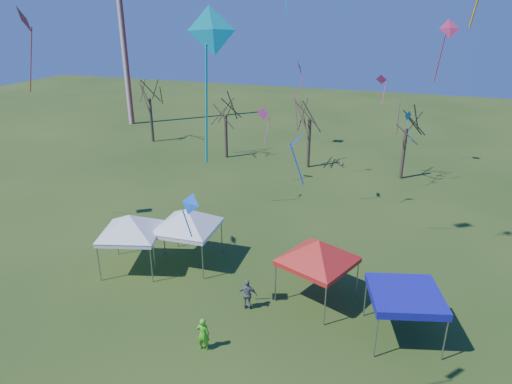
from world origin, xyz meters
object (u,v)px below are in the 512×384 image
radio_mast (121,21)px  tent_white_mid (187,213)px  tree_1 (225,99)px  tent_red (319,244)px  tree_2 (311,100)px  tent_white_west (129,219)px  tent_blue (405,296)px  person_grey (248,294)px  tree_3 (409,109)px  person_green (203,334)px  tree_0 (148,83)px

radio_mast → tent_white_mid: (23.12, -28.93, -9.33)m
tree_1 → tent_red: tree_1 is taller
tree_1 → tree_2: 8.42m
radio_mast → tent_white_west: 37.93m
tent_blue → person_grey: size_ratio=2.30×
tree_2 → tent_blue: bearing=-66.8°
tree_1 → radio_mast: bearing=151.5°
tree_2 → tree_3: 8.41m
tree_1 → tent_white_west: (3.18, -21.20, -2.70)m
tree_3 → person_green: (-6.95, -25.43, -5.28)m
tent_red → radio_mast: bearing=135.7°
tree_0 → tent_white_mid: (15.97, -22.32, -3.32)m
tree_3 → tent_blue: (1.08, -21.75, -3.89)m
tent_white_west → radio_mast: bearing=123.8°
tree_0 → person_grey: tree_0 is taller
tree_2 → person_green: size_ratio=5.15×
tent_blue → tree_0: bearing=138.1°
tree_2 → tent_white_west: tree_2 is taller
tent_red → person_grey: tent_red is taller
tree_3 → person_grey: 23.51m
person_green → tent_white_mid: bearing=-67.2°
tent_white_west → tent_blue: (14.70, -1.16, -0.91)m
tent_red → tent_white_mid: bearing=171.1°
tent_red → tree_3: bearing=81.2°
tree_2 → tent_blue: tree_2 is taller
tent_white_west → tent_white_mid: 3.15m
radio_mast → tree_2: bearing=-20.6°
tree_3 → tree_0: bearing=172.9°
person_green → tree_2: bearing=-95.6°
tree_1 → tent_blue: tree_1 is taller
tree_0 → tent_blue: bearing=-41.9°
tree_1 → person_green: 28.28m
tree_3 → tent_white_west: bearing=-123.5°
radio_mast → person_grey: bearing=-49.0°
tree_3 → tent_white_west: (-13.62, -20.59, -2.99)m
person_green → tree_3: bearing=-114.1°
tent_red → person_grey: (-3.01, -1.88, -2.35)m
tree_2 → tent_red: 21.42m
tent_white_west → tent_white_mid: bearing=30.8°
radio_mast → tree_2: 28.08m
tent_red → tent_blue: 4.61m
tree_2 → tree_3: tree_2 is taller
person_grey → tree_3: bearing=-114.3°
tent_blue → tent_white_mid: bearing=167.0°
person_grey → person_green: bearing=67.8°
tree_2 → tent_white_mid: bearing=-97.4°
person_green → tent_white_west: bearing=-44.8°
tent_white_west → tree_2: bearing=76.0°
tree_0 → tree_1: tree_0 is taller
tree_1 → person_green: tree_1 is taller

